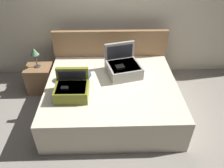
{
  "coord_description": "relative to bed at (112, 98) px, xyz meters",
  "views": [
    {
      "loc": [
        -0.07,
        -2.28,
        2.49
      ],
      "look_at": [
        0.0,
        0.27,
        0.63
      ],
      "focal_mm": 35.1,
      "sensor_mm": 36.0,
      "label": 1
    }
  ],
  "objects": [
    {
      "name": "bed",
      "position": [
        0.0,
        0.0,
        0.0
      ],
      "size": [
        1.99,
        1.72,
        0.53
      ],
      "primitive_type": "cube",
      "color": "beige",
      "rests_on": "ground"
    },
    {
      "name": "table_lamp",
      "position": [
        -1.28,
        0.61,
        0.5
      ],
      "size": [
        0.14,
        0.14,
        0.35
      ],
      "color": "#3F3833",
      "rests_on": "nightstand"
    },
    {
      "name": "pillow_near_headboard",
      "position": [
        -0.56,
        0.14,
        0.37
      ],
      "size": [
        0.52,
        0.28,
        0.21
      ],
      "primitive_type": "ellipsoid",
      "rotation": [
        0.0,
        0.0,
        -0.06
      ],
      "color": "navy",
      "rests_on": "bed"
    },
    {
      "name": "ground_plane",
      "position": [
        0.0,
        -0.4,
        -0.26
      ],
      "size": [
        12.0,
        12.0,
        0.0
      ],
      "primitive_type": "plane",
      "color": "gray"
    },
    {
      "name": "headboard",
      "position": [
        0.0,
        0.9,
        0.24
      ],
      "size": [
        2.03,
        0.08,
        1.01
      ],
      "primitive_type": "cube",
      "color": "olive",
      "rests_on": "ground"
    },
    {
      "name": "nightstand",
      "position": [
        -1.28,
        0.61,
        -0.02
      ],
      "size": [
        0.44,
        0.4,
        0.49
      ],
      "primitive_type": "cube",
      "color": "olive",
      "rests_on": "ground"
    },
    {
      "name": "back_wall",
      "position": [
        0.0,
        1.25,
        1.04
      ],
      "size": [
        8.0,
        0.1,
        2.6
      ],
      "primitive_type": "cube",
      "color": "beige",
      "rests_on": "ground"
    },
    {
      "name": "hard_case_medium",
      "position": [
        -0.56,
        -0.25,
        0.38
      ],
      "size": [
        0.46,
        0.42,
        0.35
      ],
      "rotation": [
        0.0,
        0.0,
        -0.01
      ],
      "color": "olive",
      "rests_on": "bed"
    },
    {
      "name": "hard_case_large",
      "position": [
        0.19,
        0.29,
        0.38
      ],
      "size": [
        0.61,
        0.61,
        0.45
      ],
      "rotation": [
        0.0,
        0.0,
        0.25
      ],
      "color": "gray",
      "rests_on": "bed"
    }
  ]
}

